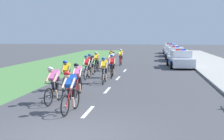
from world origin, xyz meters
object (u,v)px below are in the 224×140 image
object	(u,v)px
police_car_third	(172,51)
cyclist_lead	(70,91)
cyclist_tenth	(112,59)
cyclist_fifth	(104,70)
cyclist_second	(54,84)
cyclist_twelfth	(121,57)
cyclist_third	(78,79)
cyclist_ninth	(111,61)
police_car_furthest	(169,49)
cyclist_fourth	(67,75)
cyclist_eighth	(91,64)
police_car_nearest	(180,60)
cyclist_eleventh	(97,61)
cyclist_seventh	(112,66)
cyclist_sixth	(87,67)
police_car_second	(175,54)

from	to	relation	value
police_car_third	cyclist_lead	bearing A→B (deg)	-100.23
cyclist_tenth	cyclist_fifth	bearing A→B (deg)	-84.47
cyclist_second	cyclist_twelfth	size ratio (longest dim) A/B	1.00
cyclist_third	cyclist_ninth	bearing A→B (deg)	89.65
cyclist_second	police_car_furthest	xyz separation A→B (m)	(6.16, 33.32, -0.11)
cyclist_lead	cyclist_fourth	world-z (taller)	same
cyclist_eighth	police_car_nearest	distance (m)	8.96
cyclist_eighth	cyclist_lead	bearing A→B (deg)	-81.14
cyclist_lead	cyclist_ninth	size ratio (longest dim) A/B	1.00
cyclist_third	cyclist_eighth	size ratio (longest dim) A/B	1.00
cyclist_twelfth	cyclist_tenth	bearing A→B (deg)	-100.43
cyclist_second	cyclist_eighth	xyz separation A→B (m)	(-0.32, 7.76, 0.00)
cyclist_lead	cyclist_ninth	world-z (taller)	same
cyclist_eleventh	cyclist_eighth	bearing A→B (deg)	-87.37
cyclist_second	cyclist_third	world-z (taller)	same
police_car_third	cyclist_twelfth	bearing A→B (deg)	-113.31
police_car_nearest	police_car_third	size ratio (longest dim) A/B	1.01
cyclist_seventh	cyclist_sixth	bearing A→B (deg)	-150.89
police_car_second	police_car_furthest	size ratio (longest dim) A/B	1.00
cyclist_ninth	cyclist_fifth	bearing A→B (deg)	-84.75
cyclist_lead	police_car_nearest	size ratio (longest dim) A/B	0.38
cyclist_seventh	police_car_third	distance (m)	20.41
cyclist_lead	police_car_second	distance (m)	22.25
cyclist_fourth	cyclist_seventh	distance (m)	4.75
cyclist_eighth	police_car_third	size ratio (longest dim) A/B	0.38
cyclist_eighth	police_car_furthest	xyz separation A→B (m)	(6.48, 25.57, -0.11)
cyclist_sixth	cyclist_tenth	xyz separation A→B (m)	(0.65, 5.98, 0.00)
cyclist_second	cyclist_tenth	distance (m)	12.34
cyclist_third	police_car_third	world-z (taller)	police_car_third
cyclist_sixth	cyclist_eleventh	size ratio (longest dim) A/B	1.00
police_car_nearest	cyclist_twelfth	bearing A→B (deg)	172.01
cyclist_eighth	police_car_nearest	bearing A→B (deg)	43.64
cyclist_eleventh	police_car_furthest	xyz separation A→B (m)	(6.59, 23.20, -0.11)
cyclist_sixth	cyclist_eighth	size ratio (longest dim) A/B	1.00
cyclist_eighth	cyclist_twelfth	xyz separation A→B (m)	(1.18, 6.93, 0.00)
cyclist_twelfth	police_car_nearest	distance (m)	5.36
cyclist_eleventh	cyclist_fifth	bearing A→B (deg)	-73.11
cyclist_ninth	police_car_third	bearing A→B (deg)	71.26
police_car_nearest	cyclist_eighth	bearing A→B (deg)	-136.36
cyclist_second	cyclist_third	bearing A→B (deg)	69.37
cyclist_eighth	police_car_third	xyz separation A→B (m)	(6.48, 19.23, -0.11)
cyclist_second	cyclist_third	distance (m)	1.60
cyclist_lead	cyclist_fourth	distance (m)	4.17
cyclist_second	cyclist_tenth	size ratio (longest dim) A/B	1.00
cyclist_fourth	police_car_furthest	size ratio (longest dim) A/B	0.39
cyclist_fourth	cyclist_eighth	bearing A→B (deg)	89.48
police_car_nearest	police_car_second	bearing A→B (deg)	90.01
cyclist_fourth	police_car_furthest	bearing A→B (deg)	77.96
cyclist_third	cyclist_tenth	size ratio (longest dim) A/B	1.00
cyclist_eleventh	police_car_third	bearing A→B (deg)	68.65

